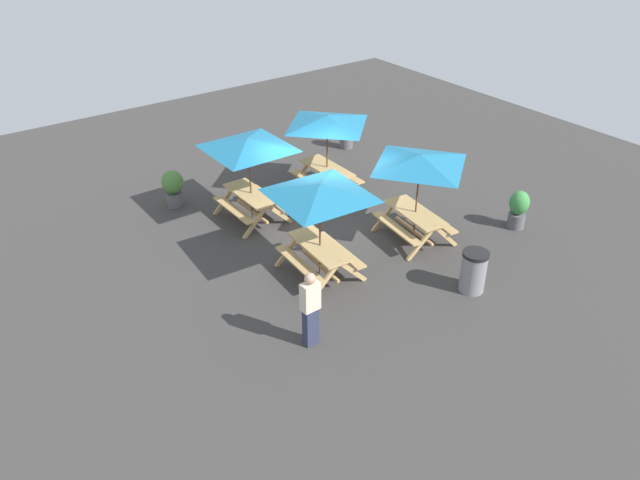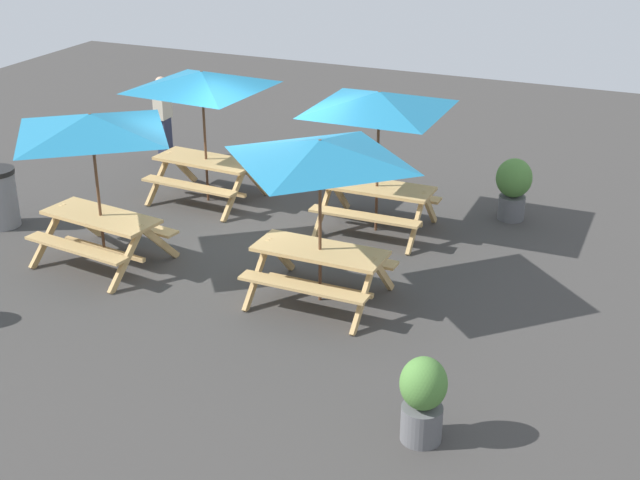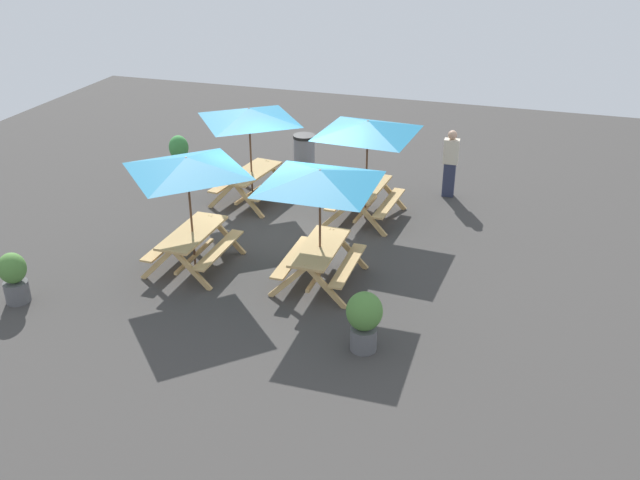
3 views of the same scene
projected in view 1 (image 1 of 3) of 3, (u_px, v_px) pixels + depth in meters
ground_plane at (324, 230)px, 16.19m from camera, size 24.00×24.00×0.00m
picnic_table_0 at (320, 197)px, 13.46m from camera, size 2.82×2.82×2.34m
picnic_table_1 at (327, 126)px, 17.09m from camera, size 2.03×2.03×2.34m
picnic_table_2 at (248, 150)px, 15.69m from camera, size 2.83×2.83×2.34m
picnic_table_3 at (420, 167)px, 14.81m from camera, size 2.25×2.25×2.34m
trash_bin_gray at (473, 271)px, 13.68m from camera, size 0.59×0.59×0.98m
potted_plant_0 at (346, 133)px, 20.63m from camera, size 0.50×0.50×0.98m
potted_plant_1 at (173, 186)px, 17.05m from camera, size 0.59×0.59×1.05m
potted_plant_2 at (518, 208)px, 16.04m from camera, size 0.51×0.51×1.04m
person_standing at (310, 308)px, 11.92m from camera, size 0.23×0.37×1.67m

